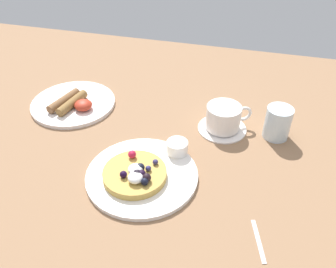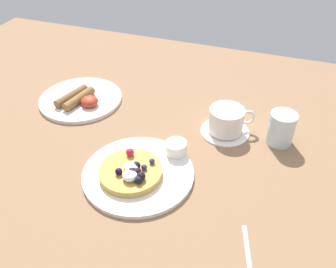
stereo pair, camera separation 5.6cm
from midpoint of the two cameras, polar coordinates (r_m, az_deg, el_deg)
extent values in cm
cube|color=#896547|center=(87.58, -3.49, -2.19)|extent=(176.91, 117.46, 3.00)
cylinder|color=white|center=(77.82, -6.25, -6.68)|extent=(24.29, 24.29, 1.02)
cylinder|color=#BD9744|center=(76.42, -7.47, -6.46)|extent=(13.69, 13.69, 1.61)
sphere|color=navy|center=(74.13, -7.12, -6.66)|extent=(1.13, 1.13, 1.13)
sphere|color=black|center=(74.42, -9.32, -6.49)|extent=(1.53, 1.53, 1.53)
sphere|color=#CC1E43|center=(75.23, -7.92, -5.88)|extent=(1.23, 1.23, 1.23)
sphere|color=black|center=(73.79, -7.23, -6.48)|extent=(1.95, 1.95, 1.95)
sphere|color=black|center=(75.30, -6.86, -5.38)|extent=(1.87, 1.87, 1.87)
sphere|color=#352F5B|center=(76.62, -4.13, -4.56)|extent=(1.22, 1.22, 1.22)
sphere|color=black|center=(72.36, -5.99, -7.69)|extent=(1.57, 1.57, 1.57)
sphere|color=black|center=(73.81, -6.46, -6.48)|extent=(1.79, 1.79, 1.79)
sphere|color=#C01E3E|center=(78.58, -7.82, -3.30)|extent=(1.78, 1.78, 1.78)
sphere|color=black|center=(72.94, -5.66, -7.05)|extent=(1.84, 1.84, 1.84)
sphere|color=navy|center=(75.28, -5.32, -5.59)|extent=(1.22, 1.22, 1.22)
ellipsoid|color=white|center=(73.18, -7.54, -7.01)|extent=(3.19, 3.19, 1.91)
ellipsoid|color=white|center=(74.88, -7.40, -5.72)|extent=(3.16, 3.16, 1.89)
cylinder|color=white|center=(81.20, -0.48, -2.20)|extent=(4.95, 4.95, 3.01)
cylinder|color=#5C1E13|center=(80.81, -0.48, -1.87)|extent=(4.05, 4.05, 0.36)
cylinder|color=white|center=(103.76, -16.46, 4.70)|extent=(23.14, 23.14, 1.05)
cylinder|color=brown|center=(100.81, -16.69, 4.77)|extent=(4.46, 11.11, 2.40)
cylinder|color=brown|center=(102.47, -17.90, 5.09)|extent=(5.19, 11.10, 2.40)
ellipsoid|color=white|center=(101.94, -18.80, 4.08)|extent=(6.09, 5.18, 0.60)
sphere|color=yellow|center=(101.68, -18.85, 4.32)|extent=(2.00, 2.00, 2.00)
ellipsoid|color=#AE321F|center=(98.86, -15.04, 4.47)|extent=(4.76, 4.76, 2.62)
cylinder|color=white|center=(91.11, 6.96, 0.93)|extent=(12.30, 12.30, 0.80)
cylinder|color=white|center=(89.10, 7.12, 2.68)|extent=(8.64, 8.64, 6.04)
torus|color=white|center=(90.53, 10.36, 3.18)|extent=(4.12, 2.52, 4.18)
cylinder|color=#9E7351|center=(88.01, 7.22, 3.71)|extent=(7.34, 7.34, 0.48)
cube|color=silver|center=(68.45, 12.00, -16.48)|extent=(3.34, 9.14, 0.30)
cylinder|color=silver|center=(89.32, 15.52, 1.72)|extent=(6.31, 6.31, 8.13)
camera|label=1|loc=(0.03, -91.93, -1.51)|focal=37.95mm
camera|label=2|loc=(0.03, 88.07, 1.51)|focal=37.95mm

